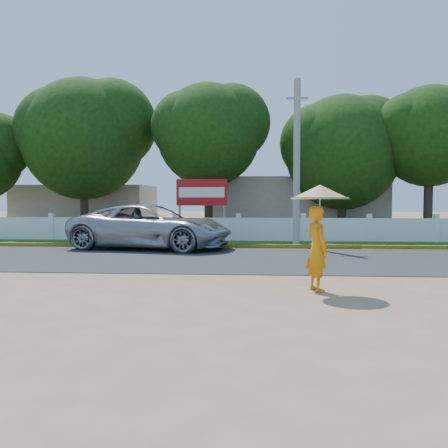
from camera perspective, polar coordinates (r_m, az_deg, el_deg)
name	(u,v)px	position (r m, az deg, el deg)	size (l,w,h in m)	color
ground	(218,281)	(12.28, -0.69, -6.57)	(120.00, 120.00, 0.00)	#9E8460
road	(229,258)	(16.72, 0.63, -3.96)	(60.00, 7.00, 0.02)	#38383A
grass_verge	(237,244)	(21.93, 1.49, -2.27)	(60.00, 3.50, 0.03)	#2D601E
curb	(235,246)	(20.23, 1.26, -2.54)	(40.00, 0.18, 0.16)	yellow
fence	(238,230)	(23.33, 1.66, -0.63)	(40.00, 0.10, 1.10)	silver
building_near	(294,205)	(30.13, 7.96, 2.17)	(10.00, 6.00, 3.20)	#B7AD99
building_far	(87,208)	(32.97, -15.35, 1.82)	(8.00, 5.00, 2.80)	#B7AD99
utility_pole	(297,163)	(20.97, 8.31, 6.89)	(0.28, 0.28, 6.93)	gray
vehicle	(151,227)	(19.99, -8.32, -0.31)	(2.95, 6.39, 1.78)	#9EA1A6
monk_with_parasol	(318,222)	(11.05, 10.74, 0.22)	(1.28, 1.28, 2.33)	orange
billboard	(202,196)	(24.53, -2.56, 3.26)	(2.50, 0.13, 2.95)	gray
tree_row	(317,141)	(26.50, 10.56, 9.34)	(39.79, 7.02, 8.69)	#473828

